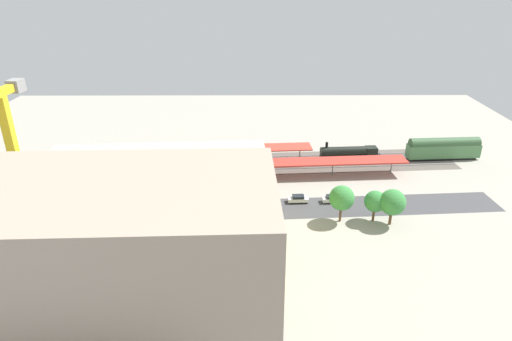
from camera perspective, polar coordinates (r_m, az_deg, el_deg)
The scene contains 26 objects.
ground_plane at distance 97.30m, azimuth -2.54°, elevation -3.89°, with size 180.29×180.29×0.00m, color #9E998C.
rail_bed at distance 115.45m, azimuth -2.19°, elevation 0.83°, with size 112.68×14.57×0.01m, color #5B544C.
street_asphalt at distance 93.54m, azimuth -2.63°, elevation -5.12°, with size 112.68×9.00×0.01m, color #424244.
track_rails at distance 115.38m, azimuth -2.19°, elevation 0.91°, with size 112.45×15.44×0.12m.
platform_canopy_near at distance 106.69m, azimuth 2.19°, elevation 0.99°, with size 65.41×9.37×3.96m.
platform_canopy_far at distance 114.57m, azimuth -7.20°, elevation 2.71°, with size 57.67×9.13×4.34m.
locomotive at distance 120.57m, azimuth 12.14°, elevation 2.21°, with size 16.59×3.59×4.92m.
passenger_coach at distance 127.55m, azimuth 22.94°, elevation 2.68°, with size 19.45×4.40×5.94m.
parked_car_0 at distance 97.69m, azimuth 9.69°, elevation -3.64°, with size 4.28×2.12×1.60m.
parked_car_1 at distance 96.69m, azimuth 5.43°, elevation -3.68°, with size 4.50×2.01×1.63m.
parked_car_2 at distance 96.04m, azimuth 1.12°, elevation -3.77°, with size 4.13×2.08×1.66m.
parked_car_3 at distance 96.61m, azimuth -3.18°, elevation -3.62°, with size 4.77×2.15×1.67m.
parked_car_4 at distance 96.36m, azimuth -7.65°, elevation -3.88°, with size 4.50×1.85×1.69m.
parked_car_5 at distance 97.85m, azimuth -11.35°, elevation -3.70°, with size 4.47×2.00×1.68m.
parked_car_6 at distance 99.33m, azimuth -15.17°, elevation -3.68°, with size 4.47×2.01×1.65m.
construction_building at distance 74.92m, azimuth -12.67°, elevation -6.07°, with size 36.40×22.37×17.50m, color yellow.
construction_roof_slab at distance 70.92m, azimuth -13.32°, elevation 0.19°, with size 37.00×22.97×0.40m, color #ADA89E.
tower_crane at distance 79.79m, azimuth -29.39°, elevation 0.64°, with size 3.98×27.36×29.96m.
box_truck_0 at distance 92.85m, azimuth -11.67°, elevation -4.74°, with size 8.91×2.69×3.31m.
box_truck_1 at distance 92.86m, azimuth -5.83°, elevation -4.24°, with size 8.64×3.55×3.57m.
street_tree_0 at distance 90.72m, azimuth 15.03°, elevation -3.86°, with size 4.28×4.28×6.54m.
street_tree_1 at distance 90.39m, azimuth -14.82°, elevation -3.77°, with size 4.79×4.79×7.02m.
street_tree_2 at distance 90.21m, azimuth 17.12°, elevation -3.93°, with size 5.12×5.12×7.46m.
street_tree_3 at distance 88.79m, azimuth 10.94°, elevation -3.50°, with size 4.97×4.97×7.67m.
street_tree_4 at distance 87.90m, azimuth -10.54°, elevation -4.53°, with size 4.39×4.39×6.33m.
traffic_light at distance 98.53m, azimuth -15.34°, elevation -1.41°, with size 0.50×0.36×7.05m.
Camera 1 is at (-3.85, 85.76, 45.79)m, focal length 31.17 mm.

